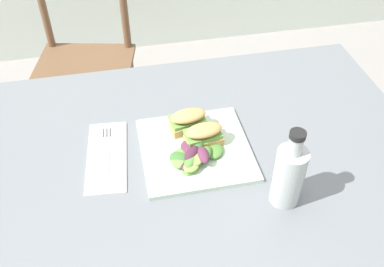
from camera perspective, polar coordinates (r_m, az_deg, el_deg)
The scene contains 9 objects.
dining_table at distance 1.11m, azimuth -4.47°, elevation -8.43°, with size 1.32×0.81×0.74m.
chair_wooden_far at distance 1.91m, azimuth -14.03°, elevation 8.95°, with size 0.48×0.48×0.87m.
plate_lunch at distance 1.03m, azimuth 0.45°, elevation -2.09°, with size 0.26×0.26×0.01m, color beige.
sandwich_half_front at distance 1.02m, azimuth 1.54°, elevation -0.18°, with size 0.10×0.07×0.06m.
sandwich_half_back at distance 1.06m, azimuth -0.52°, elevation 1.74°, with size 0.10×0.07×0.06m.
salad_mixed_greens at distance 0.99m, azimuth 0.08°, elevation -2.94°, with size 0.15×0.11×0.03m.
napkin_folded at distance 1.04m, azimuth -11.15°, elevation -2.95°, with size 0.09×0.23×0.00m, color white.
fork_on_napkin at distance 1.05m, azimuth -11.17°, elevation -2.14°, with size 0.03×0.19×0.00m.
bottle_cold_brew at distance 0.91m, azimuth 12.55°, elevation -5.71°, with size 0.06×0.06×0.19m.
Camera 1 is at (-0.04, -0.68, 1.48)m, focal length 40.47 mm.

